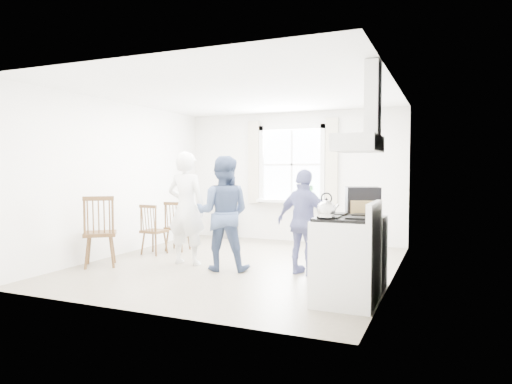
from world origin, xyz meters
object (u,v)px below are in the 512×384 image
at_px(windsor_chair_c, 99,224).
at_px(person_left, 186,208).
at_px(gas_stove, 347,259).
at_px(person_right, 305,222).
at_px(low_cabinet, 364,252).
at_px(stereo_stack, 363,201).
at_px(windsor_chair_a, 175,221).
at_px(person_mid, 223,213).
at_px(windsor_chair_b, 151,224).

distance_m(windsor_chair_c, person_left, 1.30).
distance_m(gas_stove, person_right, 1.40).
height_order(low_cabinet, windsor_chair_c, windsor_chair_c).
bearing_deg(person_left, stereo_stack, 170.13).
height_order(stereo_stack, windsor_chair_c, stereo_stack).
bearing_deg(gas_stove, person_left, 158.33).
xyz_separation_m(stereo_stack, windsor_chair_a, (-3.50, 1.26, -0.53)).
bearing_deg(person_mid, windsor_chair_c, 3.37).
height_order(windsor_chair_a, windsor_chair_b, windsor_chair_a).
xyz_separation_m(windsor_chair_c, person_left, (1.06, 0.72, 0.21)).
distance_m(windsor_chair_b, person_right, 2.85).
xyz_separation_m(windsor_chair_a, windsor_chair_b, (-0.20, -0.45, -0.01)).
xyz_separation_m(gas_stove, windsor_chair_c, (-3.74, 0.34, 0.17)).
bearing_deg(person_mid, low_cabinet, 158.27).
height_order(low_cabinet, person_mid, person_mid).
relative_size(low_cabinet, person_right, 0.62).
relative_size(gas_stove, low_cabinet, 1.24).
height_order(gas_stove, person_mid, person_mid).
height_order(windsor_chair_a, person_right, person_right).
bearing_deg(person_left, windsor_chair_b, -23.99).
distance_m(gas_stove, person_left, 2.91).
bearing_deg(windsor_chair_c, low_cabinet, 5.34).
xyz_separation_m(gas_stove, windsor_chair_a, (-3.45, 1.92, 0.06)).
distance_m(gas_stove, windsor_chair_b, 3.93).
relative_size(windsor_chair_c, person_left, 0.62).
distance_m(low_cabinet, person_left, 2.81).
xyz_separation_m(windsor_chair_c, person_mid, (1.75, 0.59, 0.17)).
distance_m(windsor_chair_c, person_right, 3.02).
bearing_deg(windsor_chair_a, person_right, -17.09).
relative_size(gas_stove, person_left, 0.65).
height_order(gas_stove, person_left, person_left).
bearing_deg(stereo_stack, low_cabinet, 66.61).
bearing_deg(person_right, gas_stove, 140.01).
bearing_deg(person_left, windsor_chair_a, -49.57).
relative_size(stereo_stack, windsor_chair_c, 0.44).
bearing_deg(person_right, low_cabinet, 168.87).
relative_size(windsor_chair_b, person_mid, 0.53).
bearing_deg(person_right, windsor_chair_a, -3.43).
bearing_deg(person_left, low_cabinet, 171.06).
bearing_deg(windsor_chair_b, person_left, -22.62).
height_order(stereo_stack, person_mid, person_mid).
height_order(windsor_chair_c, person_right, person_right).
bearing_deg(windsor_chair_c, windsor_chair_b, 84.98).
xyz_separation_m(gas_stove, person_mid, (-1.99, 0.93, 0.34)).
height_order(windsor_chair_b, person_mid, person_mid).
bearing_deg(low_cabinet, person_right, 155.21).
xyz_separation_m(stereo_stack, windsor_chair_b, (-3.69, 0.81, -0.55)).
distance_m(low_cabinet, stereo_stack, 0.63).
xyz_separation_m(windsor_chair_a, person_left, (0.76, -0.85, 0.32)).
relative_size(low_cabinet, windsor_chair_b, 1.04).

